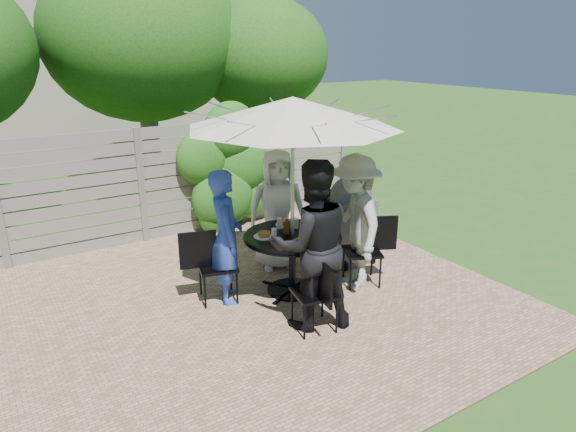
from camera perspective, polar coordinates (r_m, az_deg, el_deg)
backyard_envelope at (r=15.28m, az=-24.65°, el=15.34°), size 60.00×60.00×5.00m
patio_table at (r=6.50m, az=0.49°, el=-4.04°), size 1.53×1.53×0.79m
umbrella at (r=6.04m, az=0.54°, el=11.42°), size 3.23×3.23×2.48m
chair_back at (r=7.47m, az=-1.39°, el=-3.16°), size 0.60×0.73×0.95m
person_back at (r=7.15m, az=-1.19°, el=0.68°), size 0.96×0.78×1.71m
chair_left at (r=6.45m, az=-7.91°, el=-7.03°), size 0.72×0.56×0.94m
person_left at (r=6.25m, az=-6.89°, el=-2.32°), size 0.57×0.71×1.68m
chair_front at (r=5.78m, az=2.96°, el=-10.16°), size 0.52×0.69×0.92m
person_front at (r=5.60m, az=2.66°, el=-3.32°), size 1.12×0.99×1.93m
chair_right at (r=6.89m, az=8.32°, el=-5.31°), size 0.72×0.60×0.94m
person_right at (r=6.62m, az=7.46°, el=-0.69°), size 0.98×1.29×1.77m
plate_back at (r=6.73m, az=-0.28°, el=-0.81°), size 0.26×0.26×0.06m
plate_left at (r=6.32m, az=-2.66°, el=-2.13°), size 0.26×0.26×0.06m
plate_front at (r=6.07m, az=1.36°, el=-3.01°), size 0.26×0.26×0.06m
plate_right at (r=6.49m, az=3.57°, el=-1.58°), size 0.26×0.26×0.06m
glass_back at (r=6.60m, az=-0.95°, el=-0.80°), size 0.07×0.07×0.14m
glass_left at (r=6.23m, az=-1.57°, el=-2.00°), size 0.07×0.07×0.14m
glass_front at (r=6.18m, az=2.05°, el=-2.19°), size 0.07×0.07×0.14m
syrup_jug at (r=6.41m, az=-0.13°, el=-1.29°), size 0.09×0.09×0.16m
coffee_cup at (r=6.61m, az=0.85°, el=-0.85°), size 0.08×0.08×0.12m
bbq_grill at (r=7.44m, az=6.83°, el=-0.93°), size 0.65×0.51×1.28m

